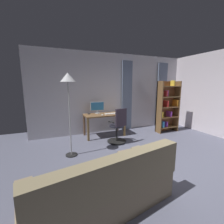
% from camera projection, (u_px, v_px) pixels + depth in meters
% --- Properties ---
extents(ground_plane, '(7.97, 7.97, 0.00)m').
position_uv_depth(ground_plane, '(174.00, 171.00, 3.05)').
color(ground_plane, slate).
extents(back_room_partition, '(5.85, 0.10, 2.81)m').
position_uv_depth(back_room_partition, '(114.00, 93.00, 5.60)').
color(back_room_partition, silver).
rests_on(back_room_partition, ground).
extents(curtain_left_panel, '(0.44, 0.06, 2.57)m').
position_uv_depth(curtain_left_panel, '(161.00, 95.00, 6.30)').
color(curtain_left_panel, slate).
rests_on(curtain_left_panel, ground).
extents(curtain_right_panel, '(0.40, 0.06, 2.57)m').
position_uv_depth(curtain_right_panel, '(127.00, 96.00, 5.69)').
color(curtain_right_panel, slate).
rests_on(curtain_right_panel, ground).
extents(desk, '(1.32, 0.66, 0.75)m').
position_uv_depth(desk, '(104.00, 117.00, 5.08)').
color(desk, brown).
rests_on(desk, ground).
extents(office_chair, '(0.56, 0.56, 1.05)m').
position_uv_depth(office_chair, '(118.00, 127.00, 4.44)').
color(office_chair, black).
rests_on(office_chair, ground).
extents(computer_monitor, '(0.48, 0.18, 0.40)m').
position_uv_depth(computer_monitor, '(97.00, 107.00, 5.15)').
color(computer_monitor, '#B7BCC1').
rests_on(computer_monitor, desk).
extents(computer_keyboard, '(0.44, 0.14, 0.02)m').
position_uv_depth(computer_keyboard, '(111.00, 114.00, 5.07)').
color(computer_keyboard, white).
rests_on(computer_keyboard, desk).
extents(computer_mouse, '(0.06, 0.10, 0.04)m').
position_uv_depth(computer_mouse, '(102.00, 115.00, 4.81)').
color(computer_mouse, silver).
rests_on(computer_mouse, desk).
extents(cell_phone_by_monitor, '(0.12, 0.16, 0.01)m').
position_uv_depth(cell_phone_by_monitor, '(89.00, 114.00, 5.06)').
color(cell_phone_by_monitor, black).
rests_on(cell_phone_by_monitor, desk).
extents(bookshelf, '(0.82, 0.30, 1.86)m').
position_uv_depth(bookshelf, '(167.00, 107.00, 5.52)').
color(bookshelf, brown).
rests_on(bookshelf, ground).
extents(floor_lamp, '(0.34, 0.34, 1.98)m').
position_uv_depth(floor_lamp, '(68.00, 86.00, 3.43)').
color(floor_lamp, black).
rests_on(floor_lamp, ground).
extents(couch, '(2.15, 1.19, 0.88)m').
position_uv_depth(couch, '(105.00, 189.00, 2.08)').
color(couch, '#857558').
rests_on(couch, ground).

